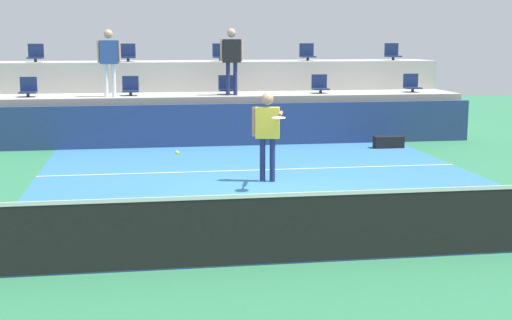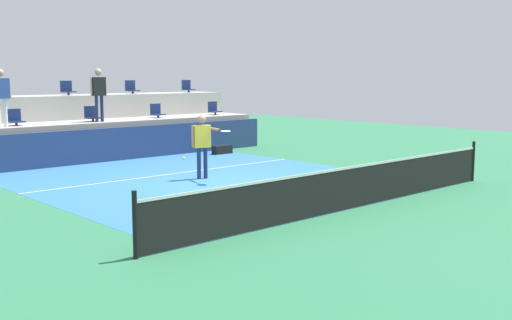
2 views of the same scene
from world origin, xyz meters
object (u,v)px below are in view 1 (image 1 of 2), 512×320
at_px(stadium_chair_upper_center, 220,54).
at_px(stadium_chair_lower_right, 320,85).
at_px(stadium_chair_upper_far_left, 36,54).
at_px(tennis_player, 268,128).
at_px(spectator_in_white, 109,56).
at_px(stadium_chair_upper_left, 128,54).
at_px(stadium_chair_upper_far_right, 392,53).
at_px(stadium_chair_upper_right, 307,53).
at_px(spectator_in_grey, 232,55).
at_px(stadium_chair_lower_far_left, 28,89).
at_px(stadium_chair_lower_far_right, 412,84).
at_px(equipment_bag, 389,142).
at_px(stadium_chair_lower_center, 227,86).
at_px(tennis_ball, 177,153).
at_px(stadium_chair_lower_left, 131,87).

bearing_deg(stadium_chair_upper_center, stadium_chair_lower_right, -34.45).
distance_m(stadium_chair_upper_far_left, tennis_player, 9.63).
height_order(stadium_chair_lower_right, spectator_in_white, spectator_in_white).
relative_size(stadium_chair_upper_left, stadium_chair_upper_far_right, 1.00).
bearing_deg(stadium_chair_upper_right, spectator_in_grey, -139.83).
bearing_deg(stadium_chair_lower_far_left, stadium_chair_upper_far_left, 90.48).
height_order(stadium_chair_lower_far_right, equipment_bag, stadium_chair_lower_far_right).
bearing_deg(stadium_chair_upper_left, stadium_chair_lower_center, -33.80).
bearing_deg(stadium_chair_upper_far_left, equipment_bag, -23.70).
distance_m(stadium_chair_upper_left, tennis_ball, 9.70).
bearing_deg(stadium_chair_lower_far_right, stadium_chair_lower_center, 180.00).
height_order(stadium_chair_lower_center, tennis_player, stadium_chair_lower_center).
relative_size(spectator_in_white, equipment_bag, 2.31).
distance_m(stadium_chair_lower_left, stadium_chair_lower_far_right, 7.97).
bearing_deg(tennis_ball, tennis_player, 42.24).
xyz_separation_m(stadium_chair_lower_center, tennis_player, (0.10, -6.08, -0.39)).
xyz_separation_m(stadium_chair_lower_left, spectator_in_white, (-0.53, -0.38, 0.85)).
height_order(stadium_chair_lower_center, stadium_chair_upper_far_right, stadium_chair_upper_far_right).
distance_m(stadium_chair_lower_far_left, tennis_ball, 8.54).
height_order(spectator_in_white, spectator_in_grey, spectator_in_grey).
distance_m(stadium_chair_lower_far_left, stadium_chair_lower_right, 7.93).
xyz_separation_m(stadium_chair_lower_center, equipment_bag, (3.92, -2.25, -1.31)).
xyz_separation_m(stadium_chair_upper_left, stadium_chair_upper_far_right, (8.07, 0.00, 0.00)).
distance_m(spectator_in_grey, equipment_bag, 4.79).
relative_size(stadium_chair_lower_far_right, tennis_player, 0.30).
relative_size(stadium_chair_lower_center, stadium_chair_lower_far_right, 1.00).
xyz_separation_m(stadium_chair_lower_far_right, stadium_chair_upper_center, (-5.33, 1.80, 0.85)).
relative_size(stadium_chair_upper_left, spectator_in_grey, 0.29).
relative_size(stadium_chair_upper_center, equipment_bag, 0.68).
bearing_deg(equipment_bag, tennis_ball, -135.84).
height_order(stadium_chair_lower_center, stadium_chair_upper_far_left, stadium_chair_upper_far_left).
distance_m(stadium_chair_upper_far_left, stadium_chair_upper_left, 2.61).
bearing_deg(equipment_bag, stadium_chair_lower_center, 150.16).
distance_m(stadium_chair_lower_center, tennis_ball, 7.97).
bearing_deg(tennis_ball, equipment_bag, 44.16).
distance_m(stadium_chair_lower_center, stadium_chair_upper_right, 3.34).
relative_size(spectator_in_grey, tennis_ball, 26.31).
bearing_deg(stadium_chair_lower_far_left, stadium_chair_upper_far_right, 9.58).
relative_size(stadium_chair_upper_far_right, spectator_in_white, 0.30).
xyz_separation_m(stadium_chair_lower_far_left, stadium_chair_upper_left, (2.60, 1.80, 0.85)).
xyz_separation_m(stadium_chair_upper_left, equipment_bag, (6.61, -4.05, -2.16)).
height_order(stadium_chair_lower_center, equipment_bag, stadium_chair_lower_center).
height_order(spectator_in_grey, equipment_bag, spectator_in_grey).
relative_size(tennis_player, spectator_in_white, 1.00).
height_order(stadium_chair_upper_far_left, stadium_chair_upper_far_right, same).
height_order(tennis_player, equipment_bag, tennis_player).
xyz_separation_m(stadium_chair_lower_far_right, spectator_in_grey, (-5.26, -0.38, 0.88)).
height_order(stadium_chair_lower_center, spectator_in_grey, spectator_in_grey).
bearing_deg(spectator_in_white, stadium_chair_lower_far_right, 2.59).
bearing_deg(spectator_in_grey, stadium_chair_upper_right, 40.17).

